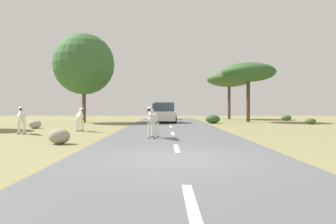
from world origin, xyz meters
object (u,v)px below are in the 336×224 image
rock_2 (59,136)px  tree_1 (84,64)px  car_0 (160,112)px  bush_1 (286,118)px  zebra_2 (21,117)px  rock_0 (35,124)px  car_1 (164,113)px  tree_3 (229,79)px  bush_0 (311,121)px  zebra_1 (80,117)px  bush_2 (213,119)px  zebra_0 (153,119)px  tree_4 (248,73)px

rock_2 → tree_1: bearing=101.1°
car_0 → bush_1: bearing=-10.8°
zebra_2 → bush_1: zebra_2 is taller
rock_0 → rock_2: (4.48, -9.00, 0.01)m
car_1 → rock_2: (-3.83, -16.37, -0.56)m
zebra_2 → rock_2: bearing=105.2°
car_0 → bush_1: size_ratio=4.40×
tree_3 → bush_0: 13.21m
zebra_1 → bush_2: (8.92, 9.09, -0.47)m
car_1 → rock_0: 11.13m
zebra_0 → tree_1: bearing=-55.4°
bush_2 → rock_2: 17.53m
bush_0 → bush_2: size_ratio=0.67×
tree_4 → bush_0: (4.02, -4.25, -4.39)m
zebra_2 → car_0: size_ratio=0.34×
tree_4 → bush_2: 6.34m
zebra_0 → car_1: car_1 is taller
bush_1 → rock_0: 24.48m
car_0 → tree_1: size_ratio=0.55×
tree_4 → zebra_0: bearing=-116.7°
tree_3 → tree_4: size_ratio=1.01×
bush_1 → zebra_1: bearing=-139.1°
zebra_2 → tree_4: 20.82m
tree_3 → tree_1: bearing=-149.9°
zebra_1 → bush_0: zebra_1 is taller
bush_2 → rock_0: bearing=-152.1°
zebra_1 → car_1: (4.76, 9.87, 0.01)m
tree_1 → tree_3: (14.75, 8.56, -0.60)m
tree_1 → rock_0: bearing=-97.6°
tree_1 → bush_1: bearing=12.2°
tree_3 → zebra_1: bearing=-122.4°
car_0 → rock_2: (-3.38, -24.30, -0.56)m
tree_1 → bush_1: 20.94m
car_0 → tree_4: (8.34, -5.86, 3.79)m
bush_0 → zebra_1: bearing=-155.3°
tree_1 → rock_0: tree_1 is taller
zebra_0 → bush_1: 23.63m
tree_1 → tree_4: size_ratio=1.44×
zebra_2 → car_1: bearing=-143.4°
zebra_1 → bush_1: 23.06m
bush_0 → bush_2: (-7.75, 1.41, 0.12)m
rock_0 → rock_2: size_ratio=1.01×
bush_0 → rock_2: (-15.75, -14.19, 0.04)m
zebra_0 → bush_2: zebra_0 is taller
bush_1 → rock_2: size_ratio=1.26×
bush_1 → rock_0: bush_1 is taller
bush_0 → bush_2: bush_2 is taller
car_0 → bush_0: bearing=-38.4°
zebra_0 → bush_1: size_ratio=1.49×
tree_1 → rock_0: (-1.11, -8.29, -4.98)m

